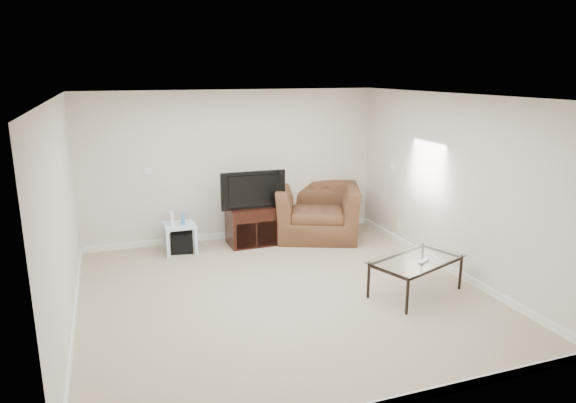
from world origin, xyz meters
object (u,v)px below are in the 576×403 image
object	(u,v)px
tv_stand	(252,225)
side_table	(180,238)
subwoofer	(182,242)
coffee_table	(415,276)
recliner	(318,203)
television	(252,189)

from	to	relation	value
tv_stand	side_table	world-z (taller)	tv_stand
subwoofer	coffee_table	bearing A→B (deg)	-45.29
side_table	tv_stand	bearing A→B (deg)	0.00
side_table	subwoofer	xyz separation A→B (m)	(0.03, 0.02, -0.07)
subwoofer	coffee_table	xyz separation A→B (m)	(2.59, -2.62, 0.07)
tv_stand	recliner	xyz separation A→B (m)	(1.18, 0.00, 0.28)
recliner	tv_stand	bearing A→B (deg)	-157.44
tv_stand	subwoofer	size ratio (longest dim) A/B	2.30
tv_stand	coffee_table	xyz separation A→B (m)	(1.45, -2.60, -0.08)
television	side_table	distance (m)	1.38
side_table	recliner	distance (m)	2.38
subwoofer	television	bearing A→B (deg)	-2.56
recliner	television	bearing A→B (deg)	-155.87
coffee_table	tv_stand	bearing A→B (deg)	119.11
tv_stand	television	xyz separation A→B (m)	(0.00, -0.03, 0.63)
recliner	coffee_table	bearing A→B (deg)	-61.46
television	side_table	world-z (taller)	television
subwoofer	coffee_table	distance (m)	3.68
tv_stand	recliner	distance (m)	1.21
tv_stand	television	size ratio (longest dim) A/B	0.78
side_table	subwoofer	world-z (taller)	side_table
recliner	coffee_table	size ratio (longest dim) A/B	1.14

